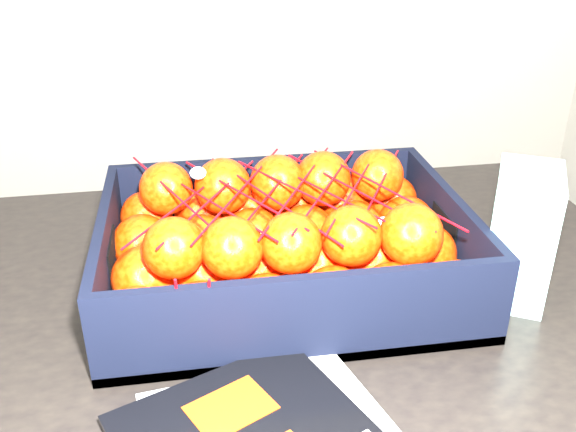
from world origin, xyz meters
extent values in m
cube|color=black|center=(0.26, 0.13, 0.73)|extent=(1.21, 0.81, 0.04)
cylinder|color=black|center=(0.81, 0.48, 0.35)|extent=(0.06, 0.06, 0.71)
cube|color=#E53D0C|center=(0.27, -0.03, 0.77)|extent=(0.09, 0.08, 0.00)
cube|color=brown|center=(0.36, 0.20, 0.76)|extent=(0.44, 0.33, 0.01)
cube|color=black|center=(0.36, 0.36, 0.80)|extent=(0.44, 0.01, 0.11)
cube|color=black|center=(0.36, 0.04, 0.80)|extent=(0.44, 0.01, 0.11)
cube|color=black|center=(0.14, 0.20, 0.80)|extent=(0.01, 0.31, 0.11)
cube|color=black|center=(0.57, 0.20, 0.80)|extent=(0.01, 0.31, 0.11)
sphere|color=#FF2F05|center=(0.18, 0.08, 0.80)|extent=(0.07, 0.07, 0.07)
sphere|color=#FF2F05|center=(0.19, 0.16, 0.80)|extent=(0.08, 0.08, 0.08)
sphere|color=#FF2F05|center=(0.18, 0.24, 0.80)|extent=(0.08, 0.08, 0.08)
sphere|color=#FF2F05|center=(0.18, 0.32, 0.80)|extent=(0.07, 0.07, 0.07)
sphere|color=#FF2F05|center=(0.25, 0.08, 0.80)|extent=(0.07, 0.07, 0.07)
sphere|color=#FF2F05|center=(0.26, 0.16, 0.80)|extent=(0.07, 0.07, 0.07)
sphere|color=#FF2F05|center=(0.26, 0.24, 0.80)|extent=(0.07, 0.07, 0.07)
sphere|color=#FF2F05|center=(0.26, 0.32, 0.80)|extent=(0.07, 0.07, 0.07)
sphere|color=#FF2F05|center=(0.32, 0.08, 0.80)|extent=(0.07, 0.07, 0.07)
sphere|color=#FF2F05|center=(0.32, 0.16, 0.80)|extent=(0.07, 0.07, 0.07)
sphere|color=#FF2F05|center=(0.32, 0.24, 0.80)|extent=(0.07, 0.07, 0.07)
sphere|color=#FF2F05|center=(0.32, 0.32, 0.80)|extent=(0.08, 0.08, 0.08)
sphere|color=#FF2F05|center=(0.39, 0.08, 0.80)|extent=(0.08, 0.08, 0.08)
sphere|color=#FF2F05|center=(0.39, 0.16, 0.80)|extent=(0.08, 0.08, 0.08)
sphere|color=#FF2F05|center=(0.39, 0.24, 0.80)|extent=(0.08, 0.08, 0.08)
sphere|color=#FF2F05|center=(0.39, 0.32, 0.80)|extent=(0.07, 0.07, 0.07)
sphere|color=#FF2F05|center=(0.46, 0.09, 0.80)|extent=(0.07, 0.07, 0.07)
sphere|color=#FF2F05|center=(0.46, 0.16, 0.80)|extent=(0.07, 0.07, 0.07)
sphere|color=#FF2F05|center=(0.46, 0.24, 0.80)|extent=(0.08, 0.08, 0.08)
sphere|color=#FF2F05|center=(0.47, 0.32, 0.80)|extent=(0.07, 0.07, 0.07)
sphere|color=#FF2F05|center=(0.54, 0.08, 0.80)|extent=(0.07, 0.07, 0.07)
sphere|color=#FF2F05|center=(0.53, 0.16, 0.80)|extent=(0.08, 0.08, 0.08)
sphere|color=#FF2F05|center=(0.53, 0.24, 0.80)|extent=(0.08, 0.08, 0.08)
sphere|color=#FF2F05|center=(0.53, 0.32, 0.80)|extent=(0.07, 0.07, 0.07)
sphere|color=#FF2F05|center=(0.23, 0.13, 0.85)|extent=(0.07, 0.07, 0.07)
sphere|color=#FF2F05|center=(0.22, 0.28, 0.85)|extent=(0.07, 0.07, 0.07)
sphere|color=#FF2F05|center=(0.29, 0.12, 0.85)|extent=(0.07, 0.07, 0.07)
sphere|color=#FF2F05|center=(0.29, 0.28, 0.85)|extent=(0.07, 0.07, 0.07)
sphere|color=#FF2F05|center=(0.35, 0.12, 0.85)|extent=(0.07, 0.07, 0.07)
sphere|color=#FF2F05|center=(0.36, 0.28, 0.85)|extent=(0.07, 0.07, 0.07)
sphere|color=#FF2F05|center=(0.42, 0.12, 0.85)|extent=(0.07, 0.07, 0.07)
sphere|color=#FF2F05|center=(0.42, 0.28, 0.85)|extent=(0.07, 0.07, 0.07)
sphere|color=#FF2F05|center=(0.49, 0.11, 0.85)|extent=(0.07, 0.07, 0.07)
sphere|color=#FF2F05|center=(0.50, 0.28, 0.85)|extent=(0.07, 0.07, 0.07)
cylinder|color=red|center=(0.24, 0.21, 0.87)|extent=(0.12, 0.23, 0.03)
cylinder|color=red|center=(0.27, 0.20, 0.87)|extent=(0.13, 0.23, 0.01)
cylinder|color=red|center=(0.31, 0.21, 0.88)|extent=(0.13, 0.23, 0.01)
cylinder|color=red|center=(0.34, 0.20, 0.87)|extent=(0.13, 0.23, 0.02)
cylinder|color=red|center=(0.38, 0.19, 0.88)|extent=(0.13, 0.23, 0.01)
cylinder|color=red|center=(0.41, 0.21, 0.87)|extent=(0.13, 0.23, 0.01)
cylinder|color=red|center=(0.45, 0.20, 0.87)|extent=(0.13, 0.23, 0.01)
cylinder|color=red|center=(0.48, 0.20, 0.88)|extent=(0.13, 0.23, 0.01)
cylinder|color=red|center=(0.24, 0.21, 0.87)|extent=(0.13, 0.23, 0.02)
cylinder|color=red|center=(0.27, 0.20, 0.87)|extent=(0.13, 0.23, 0.01)
cylinder|color=red|center=(0.31, 0.21, 0.88)|extent=(0.13, 0.23, 0.01)
cylinder|color=red|center=(0.34, 0.21, 0.87)|extent=(0.13, 0.23, 0.01)
cylinder|color=red|center=(0.38, 0.20, 0.88)|extent=(0.13, 0.23, 0.01)
cylinder|color=red|center=(0.41, 0.20, 0.88)|extent=(0.13, 0.23, 0.01)
cylinder|color=red|center=(0.45, 0.20, 0.88)|extent=(0.13, 0.23, 0.01)
cylinder|color=red|center=(0.48, 0.21, 0.87)|extent=(0.13, 0.23, 0.00)
cylinder|color=red|center=(0.23, 0.05, 0.83)|extent=(0.00, 0.03, 0.09)
cylinder|color=red|center=(0.26, 0.05, 0.83)|extent=(0.01, 0.04, 0.08)
cube|color=white|center=(0.64, 0.13, 0.83)|extent=(0.11, 0.13, 0.16)
camera|label=1|loc=(0.25, -0.48, 1.20)|focal=39.69mm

